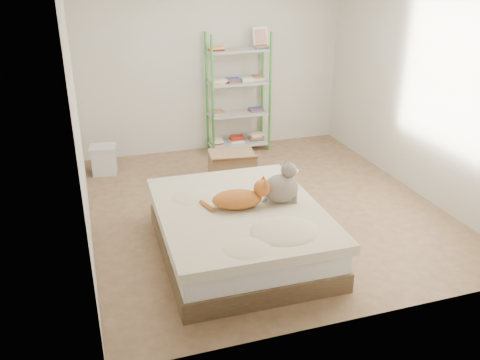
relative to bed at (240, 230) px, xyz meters
name	(u,v)px	position (x,y,z in m)	size (l,w,h in m)	color
room	(265,94)	(0.56, 0.87, 1.06)	(3.81, 4.21, 2.61)	#A27C61
bed	(240,230)	(0.00, 0.00, 0.00)	(1.52, 1.88, 0.47)	brown
orange_cat	(237,197)	(-0.02, 0.01, 0.35)	(0.55, 0.30, 0.22)	#C75F20
grey_cat	(281,182)	(0.41, 0.01, 0.44)	(0.29, 0.35, 0.40)	gray
shelf_unit	(239,95)	(0.86, 2.75, 0.58)	(0.89, 0.36, 1.74)	green
cardboard_box	(232,168)	(0.42, 1.63, -0.04)	(0.61, 0.59, 0.45)	#98764D
white_bin	(104,159)	(-1.09, 2.42, -0.05)	(0.36, 0.33, 0.38)	silver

